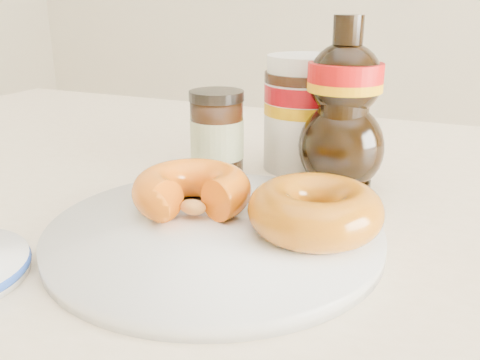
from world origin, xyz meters
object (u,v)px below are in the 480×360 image
at_px(dining_table, 291,315).
at_px(donut_whole, 315,210).
at_px(nutella_jar, 304,109).
at_px(syrup_bottle, 344,104).
at_px(plate, 214,233).
at_px(dark_jar, 217,135).
at_px(donut_bitten, 192,190).

xyz_separation_m(dining_table, donut_whole, (0.02, -0.03, 0.11)).
bearing_deg(donut_whole, nutella_jar, 109.86).
bearing_deg(donut_whole, syrup_bottle, 96.41).
bearing_deg(nutella_jar, plate, -91.64).
distance_m(syrup_bottle, dark_jar, 0.13).
xyz_separation_m(plate, nutella_jar, (0.01, 0.21, 0.06)).
relative_size(plate, nutella_jar, 2.12).
relative_size(plate, syrup_bottle, 1.57).
relative_size(dining_table, nutella_jar, 11.39).
height_order(dining_table, nutella_jar, nutella_jar).
xyz_separation_m(dining_table, donut_bitten, (-0.08, -0.02, 0.11)).
bearing_deg(dark_jar, nutella_jar, 39.86).
relative_size(dining_table, donut_whole, 13.79).
relative_size(donut_bitten, syrup_bottle, 0.60).
bearing_deg(dark_jar, donut_bitten, -73.36).
distance_m(plate, donut_whole, 0.08).
bearing_deg(donut_whole, dining_table, 132.33).
height_order(dining_table, syrup_bottle, syrup_bottle).
xyz_separation_m(donut_bitten, dark_jar, (-0.04, 0.12, 0.01)).
height_order(donut_bitten, nutella_jar, nutella_jar).
bearing_deg(dining_table, syrup_bottle, 86.20).
relative_size(syrup_bottle, dark_jar, 1.83).
height_order(donut_bitten, donut_whole, donut_whole).
bearing_deg(plate, syrup_bottle, 71.08).
bearing_deg(dark_jar, plate, -64.98).
distance_m(plate, nutella_jar, 0.22).
relative_size(donut_whole, dark_jar, 1.12).
xyz_separation_m(plate, donut_bitten, (-0.03, 0.02, 0.02)).
bearing_deg(nutella_jar, dark_jar, -140.14).
height_order(plate, donut_bitten, donut_bitten).
xyz_separation_m(nutella_jar, syrup_bottle, (0.05, -0.04, 0.02)).
distance_m(plate, donut_bitten, 0.05).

